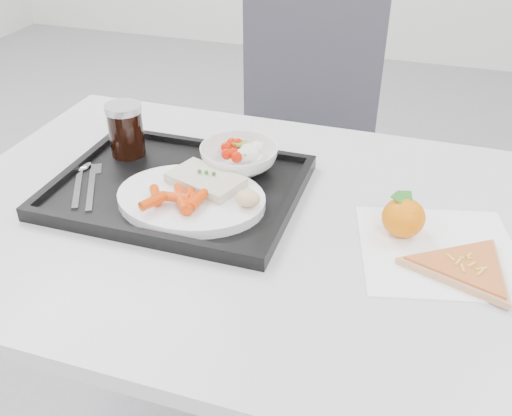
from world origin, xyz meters
name	(u,v)px	position (x,y,z in m)	size (l,w,h in m)	color
table	(264,246)	(0.00, 0.30, 0.68)	(1.20, 0.80, 0.75)	#BCBCBE
chair	(301,138)	(-0.11, 1.04, 0.54)	(0.51, 0.52, 0.93)	#3B3A43
tray	(178,188)	(-0.18, 0.33, 0.76)	(0.45, 0.35, 0.03)	black
dinner_plate	(191,199)	(-0.13, 0.28, 0.77)	(0.27, 0.27, 0.02)	white
fish_fillet	(206,180)	(-0.12, 0.32, 0.79)	(0.15, 0.12, 0.03)	beige
bread_roll	(248,198)	(-0.02, 0.27, 0.80)	(0.05, 0.04, 0.03)	tan
salad_bowl	(239,158)	(-0.09, 0.43, 0.79)	(0.15, 0.15, 0.05)	white
cola_glass	(126,129)	(-0.33, 0.41, 0.82)	(0.07, 0.07, 0.11)	black
cutlery	(85,179)	(-0.36, 0.29, 0.77)	(0.12, 0.16, 0.01)	silver
napkin	(439,251)	(0.30, 0.29, 0.75)	(0.30, 0.29, 0.00)	white
tangerine	(403,217)	(0.24, 0.32, 0.79)	(0.08, 0.08, 0.07)	#DC5C12
pizza_slice	(466,268)	(0.34, 0.25, 0.76)	(0.24, 0.24, 0.02)	tan
carrot_pile	(179,199)	(-0.13, 0.24, 0.80)	(0.11, 0.09, 0.02)	red
salad_contents	(243,151)	(-0.09, 0.43, 0.80)	(0.08, 0.08, 0.03)	#C31500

